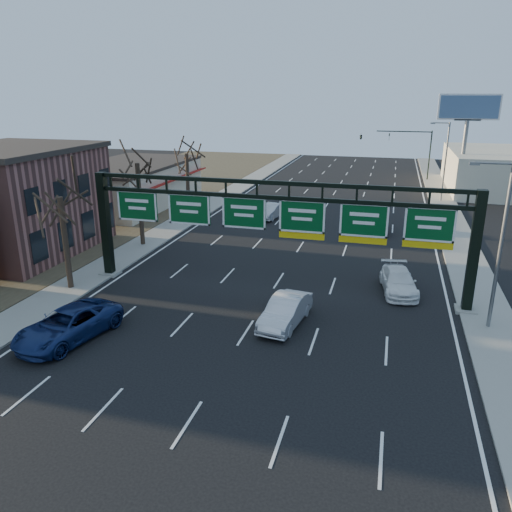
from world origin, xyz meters
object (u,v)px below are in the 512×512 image
(car_silver_sedan, at_px, (285,311))
(car_white_wagon, at_px, (398,281))
(car_blue_suv, at_px, (68,325))
(sign_gantry, at_px, (275,222))

(car_silver_sedan, height_order, car_white_wagon, car_silver_sedan)
(car_white_wagon, bearing_deg, car_silver_sedan, -141.14)
(car_blue_suv, bearing_deg, car_silver_sedan, 36.33)
(car_blue_suv, distance_m, car_white_wagon, 19.93)
(car_blue_suv, xyz_separation_m, car_white_wagon, (16.47, 11.22, -0.11))
(sign_gantry, xyz_separation_m, car_silver_sedan, (1.67, -4.47, -3.84))
(car_silver_sedan, distance_m, car_white_wagon, 8.88)
(car_silver_sedan, relative_size, car_white_wagon, 0.97)
(sign_gantry, bearing_deg, car_white_wagon, 15.19)
(sign_gantry, relative_size, car_blue_suv, 4.16)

